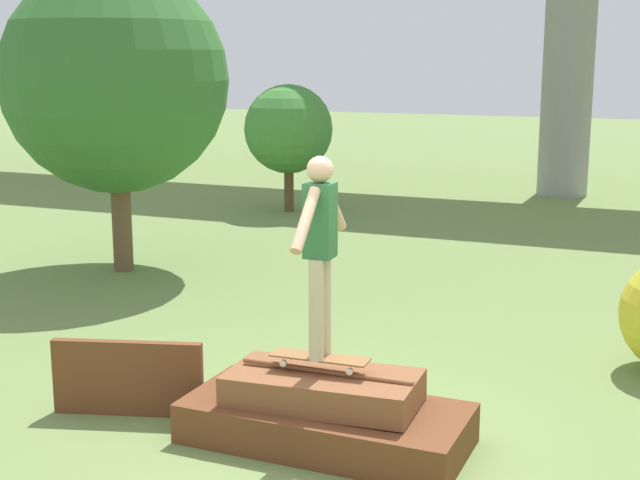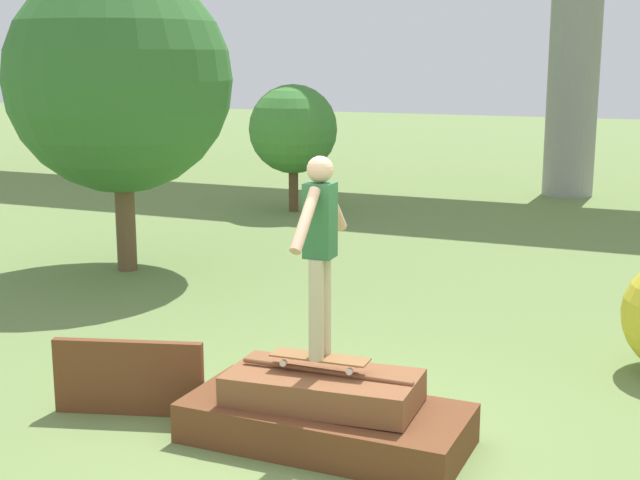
# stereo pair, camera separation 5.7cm
# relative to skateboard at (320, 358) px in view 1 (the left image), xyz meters

# --- Properties ---
(ground_plane) EXTENTS (80.00, 80.00, 0.00)m
(ground_plane) POSITION_rel_skateboard_xyz_m (0.06, -0.03, -0.70)
(ground_plane) COLOR olive
(scrap_pile) EXTENTS (2.29, 1.06, 0.62)m
(scrap_pile) POSITION_rel_skateboard_xyz_m (0.05, -0.03, -0.45)
(scrap_pile) COLOR brown
(scrap_pile) RESTS_ON ground_plane
(scrap_plank_loose) EXTENTS (1.29, 0.46, 0.66)m
(scrap_plank_loose) POSITION_rel_skateboard_xyz_m (-1.73, -0.16, -0.36)
(scrap_plank_loose) COLOR brown
(scrap_plank_loose) RESTS_ON ground_plane
(skateboard) EXTENTS (0.81, 0.25, 0.09)m
(skateboard) POSITION_rel_skateboard_xyz_m (0.00, 0.00, 0.00)
(skateboard) COLOR brown
(skateboard) RESTS_ON scrap_pile
(skater) EXTENTS (0.23, 1.10, 1.60)m
(skater) POSITION_rel_skateboard_xyz_m (-0.00, 0.00, 0.94)
(skater) COLOR #C6B78E
(skater) RESTS_ON skateboard
(tree_behind_left) EXTENTS (3.16, 3.16, 4.31)m
(tree_behind_left) POSITION_rel_skateboard_xyz_m (-4.86, 4.30, 2.02)
(tree_behind_left) COLOR brown
(tree_behind_left) RESTS_ON ground_plane
(tree_behind_right) EXTENTS (1.75, 1.75, 2.52)m
(tree_behind_right) POSITION_rel_skateboard_xyz_m (-4.69, 9.76, 0.94)
(tree_behind_right) COLOR brown
(tree_behind_right) RESTS_ON ground_plane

